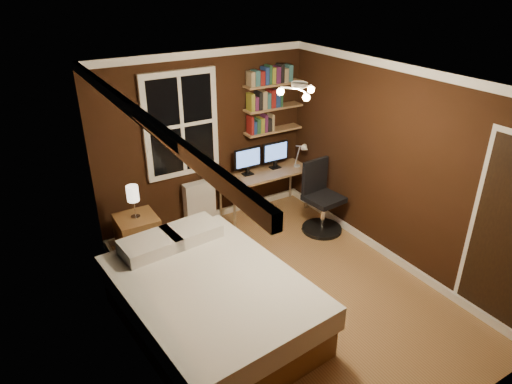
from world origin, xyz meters
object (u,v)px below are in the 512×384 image
monitor_right (275,155)px  office_chair (321,204)px  nightstand (139,238)px  monitor_left (248,161)px  radiator (200,204)px  desk_lamp (301,155)px  bedside_lamp (134,202)px  desk (265,176)px  bed (210,301)px

monitor_right → office_chair: monitor_right is taller
nightstand → monitor_left: 1.94m
radiator → desk_lamp: size_ratio=1.55×
bedside_lamp → monitor_right: bearing=7.8°
radiator → monitor_left: size_ratio=1.55×
desk → bed: bearing=-134.7°
desk → monitor_left: 0.38m
nightstand → monitor_left: size_ratio=1.42×
desk_lamp → office_chair: bearing=-101.3°
office_chair → desk: bearing=109.8°
monitor_right → office_chair: 1.07m
monitor_left → desk_lamp: 0.84m
monitor_right → office_chair: bearing=-79.2°
monitor_right → desk_lamp: (0.32, -0.21, 0.01)m
bedside_lamp → monitor_right: size_ratio=0.99×
radiator → desk_lamp: bearing=-11.0°
bedside_lamp → radiator: bearing=21.3°
bedside_lamp → office_chair: bearing=-13.9°
nightstand → bedside_lamp: size_ratio=1.43×
nightstand → monitor_left: (1.82, 0.32, 0.57)m
bedside_lamp → desk_lamp: desk_lamp is taller
bed → desk_lamp: desk_lamp is taller
bedside_lamp → radiator: 1.24m
monitor_right → office_chair: (0.18, -0.94, -0.48)m
radiator → monitor_right: monitor_right is taller
radiator → office_chair: bearing=-35.8°
radiator → desk_lamp: desk_lamp is taller
bed → radiator: size_ratio=3.48×
nightstand → office_chair: size_ratio=0.59×
bedside_lamp → bed: bearing=-81.4°
nightstand → desk: size_ratio=0.44×
bed → radiator: bearing=62.6°
desk → nightstand: bearing=-173.2°
bed → office_chair: (2.25, 0.99, 0.08)m
desk_lamp → office_chair: (-0.15, -0.73, -0.49)m
office_chair → bed: bearing=-161.9°
desk_lamp → monitor_left: bearing=165.5°
bed → monitor_left: bearing=45.2°
bed → nightstand: 1.63m
bedside_lamp → monitor_left: size_ratio=0.99×
radiator → monitor_left: (0.77, -0.10, 0.54)m
nightstand → office_chair: office_chair is taller
bed → office_chair: bearing=18.3°
nightstand → radiator: bearing=21.7°
monitor_left → monitor_right: size_ratio=1.00×
bedside_lamp → desk: (2.08, 0.25, -0.23)m
office_chair → bedside_lamp: bearing=160.4°
nightstand → monitor_right: size_ratio=1.42×
monitor_left → nightstand: bearing=-170.1°
bed → bedside_lamp: 1.71m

